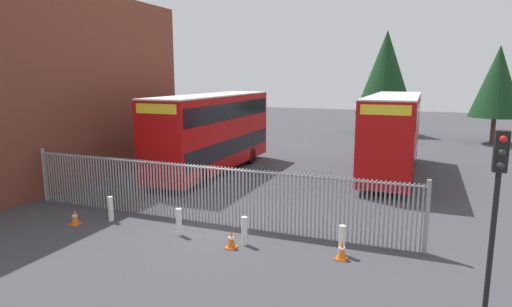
{
  "coord_description": "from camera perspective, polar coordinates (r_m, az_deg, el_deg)",
  "views": [
    {
      "loc": [
        7.0,
        -13.66,
        5.44
      ],
      "look_at": [
        0.0,
        4.0,
        2.0
      ],
      "focal_mm": 30.13,
      "sensor_mm": 36.0,
      "label": 1
    }
  ],
  "objects": [
    {
      "name": "bollard_near_right",
      "position": [
        14.18,
        -1.55,
        -10.23
      ],
      "size": [
        0.2,
        0.2,
        0.95
      ],
      "primitive_type": "cylinder",
      "color": "silver",
      "rests_on": "ground"
    },
    {
      "name": "double_decker_bus_near_gate",
      "position": [
        24.42,
        -5.8,
        3.11
      ],
      "size": [
        2.54,
        10.81,
        4.42
      ],
      "color": "#B70C0C",
      "rests_on": "ground"
    },
    {
      "name": "tree_short_side",
      "position": [
        39.59,
        29.42,
        8.32
      ],
      "size": [
        3.98,
        3.98,
        7.86
      ],
      "color": "#4C3823",
      "rests_on": "ground"
    },
    {
      "name": "double_decker_bus_behind_fence_left",
      "position": [
        24.83,
        17.72,
        2.8
      ],
      "size": [
        2.54,
        10.81,
        4.42
      ],
      "color": "#B70C0C",
      "rests_on": "ground"
    },
    {
      "name": "traffic_cone_mid_forecourt",
      "position": [
        14.0,
        -3.31,
        -11.33
      ],
      "size": [
        0.34,
        0.34,
        0.59
      ],
      "color": "orange",
      "rests_on": "ground"
    },
    {
      "name": "depot_building_brick",
      "position": [
        25.69,
        -29.19,
        7.65
      ],
      "size": [
        7.99,
        17.55,
        9.69
      ],
      "primitive_type": "cube",
      "color": "brown",
      "rests_on": "ground"
    },
    {
      "name": "tree_tall_back",
      "position": [
        42.49,
        16.84,
        10.23
      ],
      "size": [
        5.42,
        5.42,
        9.62
      ],
      "color": "#4C3823",
      "rests_on": "ground"
    },
    {
      "name": "ground_plane",
      "position": [
        23.4,
        3.61,
        -3.2
      ],
      "size": [
        100.0,
        100.0,
        0.0
      ],
      "primitive_type": "plane",
      "color": "#3D3D42"
    },
    {
      "name": "bollard_center_front",
      "position": [
        15.23,
        -10.2,
        -8.93
      ],
      "size": [
        0.2,
        0.2,
        0.95
      ],
      "primitive_type": "cylinder",
      "color": "silver",
      "rests_on": "ground"
    },
    {
      "name": "traffic_cone_by_gate",
      "position": [
        17.41,
        -22.91,
        -7.78
      ],
      "size": [
        0.34,
        0.34,
        0.59
      ],
      "color": "orange",
      "rests_on": "ground"
    },
    {
      "name": "palisade_fence",
      "position": [
        16.2,
        -7.21,
        -5.06
      ],
      "size": [
        15.79,
        0.14,
        2.35
      ],
      "color": "gray",
      "rests_on": "ground"
    },
    {
      "name": "traffic_cone_near_kerb",
      "position": [
        13.44,
        11.33,
        -12.46
      ],
      "size": [
        0.34,
        0.34,
        0.59
      ],
      "color": "orange",
      "rests_on": "ground"
    },
    {
      "name": "bollard_near_left",
      "position": [
        17.31,
        -18.73,
        -6.96
      ],
      "size": [
        0.2,
        0.2,
        0.95
      ],
      "primitive_type": "cylinder",
      "color": "silver",
      "rests_on": "ground"
    },
    {
      "name": "traffic_light_kerbside",
      "position": [
        10.71,
        29.36,
        -4.32
      ],
      "size": [
        0.28,
        0.33,
        4.3
      ],
      "color": "black",
      "rests_on": "ground"
    },
    {
      "name": "bollard_far_right",
      "position": [
        13.67,
        11.34,
        -11.23
      ],
      "size": [
        0.2,
        0.2,
        0.95
      ],
      "primitive_type": "cylinder",
      "color": "silver",
      "rests_on": "ground"
    }
  ]
}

